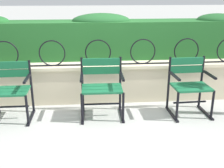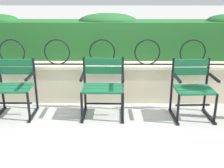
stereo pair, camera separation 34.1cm
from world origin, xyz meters
name	(u,v)px [view 1 (the left image)]	position (x,y,z in m)	size (l,w,h in m)	color
ground_plane	(112,122)	(0.00, 0.00, 0.00)	(60.00, 60.00, 0.00)	#ADADA8
stone_wall	(108,82)	(0.00, 0.85, 0.32)	(7.67, 0.41, 0.64)	beige
iron_arch_fence	(99,54)	(-0.14, 0.78, 0.83)	(7.12, 0.02, 0.42)	black
hedge_row	(106,38)	(0.00, 1.32, 1.00)	(7.52, 0.59, 0.78)	#236028
park_chair_left	(10,88)	(-1.45, 0.28, 0.45)	(0.57, 0.52, 0.82)	#19663D
park_chair_centre	(102,85)	(-0.13, 0.28, 0.46)	(0.63, 0.53, 0.85)	#19663D
park_chair_right	(189,84)	(1.18, 0.23, 0.46)	(0.59, 0.54, 0.85)	#19663D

